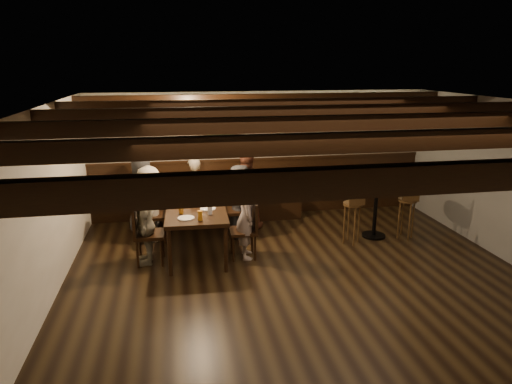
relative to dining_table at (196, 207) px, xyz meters
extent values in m
plane|color=black|center=(1.36, -1.90, -0.69)|extent=(7.00, 7.00, 0.00)
plane|color=black|center=(1.36, -1.90, 1.71)|extent=(7.00, 7.00, 0.00)
plane|color=beige|center=(1.36, 1.60, 0.51)|extent=(6.50, 0.00, 6.50)
plane|color=beige|center=(-1.89, -1.90, 0.51)|extent=(0.00, 7.00, 7.00)
cube|color=black|center=(1.36, 1.56, -0.14)|extent=(6.50, 0.08, 1.10)
cube|color=black|center=(0.56, 1.30, -0.47)|extent=(3.00, 0.45, 0.45)
cube|color=black|center=(0.56, 1.50, 1.06)|extent=(0.62, 0.12, 0.72)
cube|color=black|center=(0.56, 1.44, 1.06)|extent=(0.50, 0.02, 0.58)
cube|color=black|center=(1.36, -4.80, 1.62)|extent=(6.50, 0.10, 0.16)
cube|color=black|center=(1.36, -3.64, 1.62)|extent=(6.50, 0.10, 0.16)
cube|color=black|center=(1.36, -2.48, 1.62)|extent=(6.50, 0.10, 0.16)
cube|color=black|center=(1.36, -1.32, 1.62)|extent=(6.50, 0.10, 0.16)
cube|color=black|center=(1.36, -0.16, 1.62)|extent=(6.50, 0.10, 0.16)
cube|color=black|center=(1.36, 1.00, 1.62)|extent=(6.50, 0.10, 0.16)
sphere|color=#FFE099|center=(-1.39, 0.98, 1.50)|extent=(0.07, 0.07, 0.07)
sphere|color=#FFE099|center=(-0.01, 0.98, 1.50)|extent=(0.07, 0.07, 0.07)
sphere|color=#FFE099|center=(1.36, 0.98, 1.50)|extent=(0.07, 0.07, 0.07)
sphere|color=#FFE099|center=(2.74, 0.98, 1.50)|extent=(0.07, 0.07, 0.07)
sphere|color=#FFE099|center=(4.11, 0.98, 1.50)|extent=(0.07, 0.07, 0.07)
cube|color=black|center=(0.00, 0.00, 0.03)|extent=(0.98, 2.05, 0.06)
cylinder|color=black|center=(-0.43, -0.93, -0.35)|extent=(0.06, 0.06, 0.70)
cylinder|color=black|center=(-0.36, 0.96, -0.35)|extent=(0.06, 0.06, 0.70)
cylinder|color=black|center=(0.36, -0.96, -0.35)|extent=(0.06, 0.06, 0.70)
cylinder|color=black|center=(0.43, 0.93, -0.35)|extent=(0.06, 0.06, 0.70)
cube|color=black|center=(-0.68, 0.47, -0.26)|extent=(0.44, 0.44, 0.05)
cube|color=black|center=(-0.88, 0.48, 0.00)|extent=(0.05, 0.42, 0.46)
cube|color=black|center=(-0.72, -0.43, -0.25)|extent=(0.45, 0.45, 0.05)
cube|color=black|center=(-0.91, -0.42, 0.01)|extent=(0.06, 0.43, 0.47)
cube|color=black|center=(0.72, 0.43, -0.23)|extent=(0.46, 0.46, 0.05)
cube|color=black|center=(0.92, 0.42, 0.04)|extent=(0.06, 0.45, 0.49)
cube|color=black|center=(0.68, -0.47, -0.27)|extent=(0.42, 0.42, 0.05)
cube|color=black|center=(0.87, -0.48, -0.03)|extent=(0.05, 0.41, 0.44)
imported|color=#252527|center=(-0.87, 0.93, 0.02)|extent=(0.71, 0.48, 1.43)
imported|color=gray|center=(0.04, 1.05, -0.04)|extent=(0.48, 0.33, 1.30)
imported|color=brown|center=(0.93, 0.87, 0.01)|extent=(0.70, 0.55, 1.40)
imported|color=#B4AB98|center=(-0.73, 0.48, -0.05)|extent=(0.51, 0.85, 1.29)
imported|color=gray|center=(-0.77, -0.42, -0.08)|extent=(0.33, 0.73, 1.24)
imported|color=#28282A|center=(0.77, 0.42, -0.06)|extent=(0.42, 0.63, 1.26)
imported|color=gray|center=(0.73, -0.48, -0.02)|extent=(0.34, 0.50, 1.35)
cylinder|color=#BF7219|center=(-0.26, 0.71, 0.13)|extent=(0.07, 0.07, 0.14)
cylinder|color=#BF7219|center=(0.27, 0.64, 0.13)|extent=(0.07, 0.07, 0.14)
cylinder|color=#BF7219|center=(-0.30, 0.11, 0.13)|extent=(0.07, 0.07, 0.14)
cylinder|color=silver|center=(0.31, 0.19, 0.13)|extent=(0.07, 0.07, 0.14)
cylinder|color=#BF7219|center=(-0.24, -0.44, 0.13)|extent=(0.07, 0.07, 0.14)
cylinder|color=silver|center=(0.18, -0.56, 0.13)|extent=(0.07, 0.07, 0.14)
cylinder|color=#BF7219|center=(0.02, -0.80, 0.13)|extent=(0.07, 0.07, 0.14)
cylinder|color=white|center=(-0.17, -0.69, 0.07)|extent=(0.24, 0.24, 0.01)
cylinder|color=white|center=(0.17, -0.31, 0.07)|extent=(0.24, 0.24, 0.01)
cube|color=black|center=(0.00, -0.05, 0.12)|extent=(0.15, 0.10, 0.12)
cylinder|color=beige|center=(0.13, 0.30, 0.09)|extent=(0.05, 0.05, 0.05)
cylinder|color=black|center=(3.05, -0.03, -0.68)|extent=(0.40, 0.40, 0.04)
cylinder|color=black|center=(3.05, -0.03, -0.22)|extent=(0.06, 0.06, 0.92)
cylinder|color=black|center=(3.05, -0.03, 0.26)|extent=(0.55, 0.55, 0.05)
cylinder|color=#362411|center=(2.55, -0.23, -0.01)|extent=(0.31, 0.31, 0.05)
cube|color=#362411|center=(2.55, -0.38, 0.15)|extent=(0.28, 0.04, 0.29)
cylinder|color=#362411|center=(3.55, -0.18, -0.01)|extent=(0.31, 0.31, 0.05)
cube|color=#362411|center=(3.52, -0.32, 0.15)|extent=(0.28, 0.08, 0.29)
camera|label=1|loc=(-0.30, -6.96, 2.21)|focal=32.00mm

